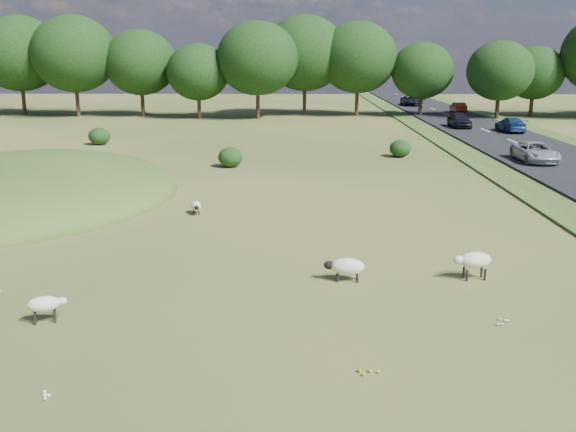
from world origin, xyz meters
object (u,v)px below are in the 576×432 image
object	(u,v)px
car_6	(458,107)
sheep_1	(196,206)
car_1	(419,94)
car_5	(535,152)
sheep_3	(45,304)
sheep_2	(346,267)
car_0	(459,120)
car_2	(511,125)
car_7	(411,100)
sheep_4	(474,260)

from	to	relation	value
car_6	sheep_1	bearing A→B (deg)	64.27
car_1	sheep_1	bearing A→B (deg)	72.27
car_5	sheep_3	bearing A→B (deg)	-131.03
sheep_3	car_6	xyz separation A→B (m)	(26.42, 62.52, 0.35)
sheep_2	car_0	bearing A→B (deg)	-104.71
sheep_2	sheep_3	bearing A→B (deg)	25.58
car_2	car_7	size ratio (longest dim) A/B	0.91
car_2	sheep_4	bearing A→B (deg)	70.62
sheep_1	car_0	distance (m)	39.71
sheep_2	sheep_3	xyz separation A→B (m)	(-8.47, -3.43, 0.05)
sheep_4	car_6	bearing A→B (deg)	-111.46
car_2	car_5	world-z (taller)	car_2
sheep_2	sheep_3	world-z (taller)	sheep_2
car_6	car_5	bearing A→B (deg)	84.06
car_2	sheep_2	bearing A→B (deg)	65.51
sheep_4	car_1	world-z (taller)	car_1
sheep_1	sheep_2	world-z (taller)	sheep_2
car_2	sheep_3	bearing A→B (deg)	58.33
sheep_2	car_6	xyz separation A→B (m)	(17.95, 59.08, 0.39)
car_1	car_7	world-z (taller)	car_1
car_0	car_2	bearing A→B (deg)	-43.20
sheep_2	car_6	world-z (taller)	car_6
car_6	sheep_4	bearing A→B (deg)	76.82
car_0	car_7	world-z (taller)	car_0
car_6	car_7	xyz separation A→B (m)	(-3.80, 11.30, 0.06)
sheep_4	car_0	bearing A→B (deg)	-111.43
sheep_4	car_6	distance (m)	60.47
car_7	sheep_1	bearing A→B (deg)	-108.34
sheep_2	car_1	bearing A→B (deg)	-98.47
sheep_2	car_2	size ratio (longest dim) A/B	0.30
sheep_2	car_7	distance (m)	71.80
sheep_2	car_2	world-z (taller)	car_2
sheep_3	car_5	distance (m)	34.46
sheep_2	car_1	world-z (taller)	car_1
sheep_2	car_7	world-z (taller)	car_7
sheep_1	sheep_3	xyz separation A→B (m)	(-2.24, -12.33, 0.16)
sheep_3	car_0	size ratio (longest dim) A/B	0.26
car_0	car_6	distance (m)	16.55
sheep_1	car_2	world-z (taller)	car_2
sheep_3	car_2	size ratio (longest dim) A/B	0.24
car_0	car_1	bearing A→B (deg)	84.78
sheep_4	car_5	world-z (taller)	car_5
car_6	sheep_3	bearing A→B (deg)	67.09
sheep_1	car_6	world-z (taller)	car_6
car_1	sheep_2	bearing A→B (deg)	78.01
car_5	sheep_1	bearing A→B (deg)	-146.17
car_2	car_7	world-z (taller)	car_7
car_2	car_7	xyz separation A→B (m)	(-3.80, 30.98, 0.03)
sheep_2	car_6	distance (m)	61.75
car_0	car_5	xyz separation A→B (m)	(0.00, -20.41, -0.09)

